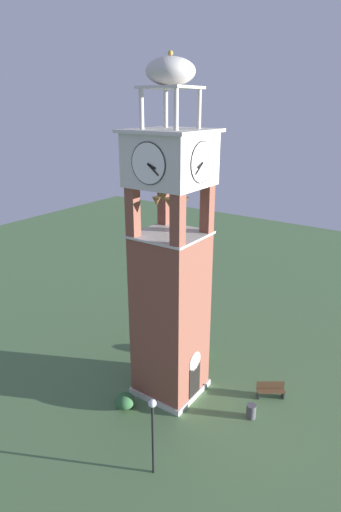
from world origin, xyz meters
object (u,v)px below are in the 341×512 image
Objects in this scene: lamp_post at (153,423)px; park_bench at (271,390)px; clock_tower at (171,273)px; trash_bin at (251,411)px.

park_bench is at bearing -16.21° from lamp_post.
clock_tower is at bearing 117.67° from park_bench.
clock_tower is at bearing 27.47° from lamp_post.
clock_tower is 8.63m from trash_bin.
park_bench is at bearing -62.33° from clock_tower.
lamp_post is (-8.09, 2.35, 2.31)m from park_bench.
clock_tower is 4.51× the size of lamp_post.
clock_tower is at bearing 95.64° from trash_bin.
lamp_post is at bearing -152.53° from clock_tower.
lamp_post is 5.06× the size of trash_bin.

